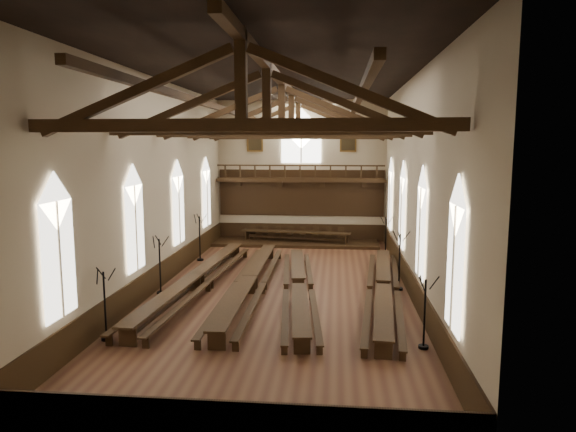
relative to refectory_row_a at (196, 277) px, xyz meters
name	(u,v)px	position (x,y,z in m)	size (l,w,h in m)	color
ground	(282,290)	(4.10, 0.24, -0.59)	(26.00, 26.00, 0.00)	brown
room_walls	(282,154)	(4.10, 0.24, 5.87)	(26.00, 26.00, 26.00)	#BAAD8C
wainscot_band	(282,278)	(4.10, 0.24, 0.01)	(12.00, 26.00, 1.20)	#31210E
side_windows	(282,213)	(4.10, 0.24, 3.15)	(11.85, 19.80, 4.50)	white
end_window	(301,140)	(4.10, 13.14, 6.63)	(2.80, 0.12, 3.80)	white
minstrels_gallery	(301,187)	(4.10, 12.90, 3.32)	(11.80, 1.24, 3.70)	#392212
portraits	(301,141)	(4.10, 13.14, 6.51)	(7.75, 0.09, 1.45)	brown
roof_trusses	(282,115)	(4.10, 0.24, 7.63)	(11.70, 25.70, 2.80)	#392212
refectory_row_a	(196,277)	(0.00, 0.00, 0.00)	(2.09, 15.03, 0.81)	#392212
refectory_row_b	(250,280)	(2.61, -0.11, -0.02)	(1.65, 14.73, 0.78)	#392212
refectory_row_c	(298,285)	(4.92, -0.54, -0.08)	(2.02, 14.06, 0.70)	#392212
refectory_row_d	(384,286)	(8.82, -0.53, -0.05)	(2.09, 14.40, 0.74)	#392212
dais	(296,243)	(3.83, 11.64, -0.49)	(11.40, 2.96, 0.20)	#31210E
high_table	(296,233)	(3.83, 11.64, 0.21)	(7.68, 1.91, 0.72)	#392212
high_chairs	(296,232)	(3.83, 12.39, 0.11)	(6.73, 0.43, 0.92)	#392212
candelabrum_left_near	(106,318)	(-1.45, -6.59, 0.21)	(0.77, 0.79, 2.63)	black
candelabrum_left_mid	(160,276)	(-1.45, -0.90, 0.25)	(0.75, 0.85, 2.75)	black
candelabrum_left_far	(200,246)	(-1.45, 6.06, 0.27)	(0.79, 0.86, 2.82)	black
candelabrum_right_near	(424,326)	(9.65, -6.29, 0.18)	(0.71, 0.78, 2.55)	black
candelabrum_right_mid	(399,272)	(9.65, 0.82, 0.28)	(0.85, 0.85, 2.87)	black
candelabrum_right_far	(386,246)	(9.65, 7.76, 0.19)	(0.77, 0.74, 2.57)	black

